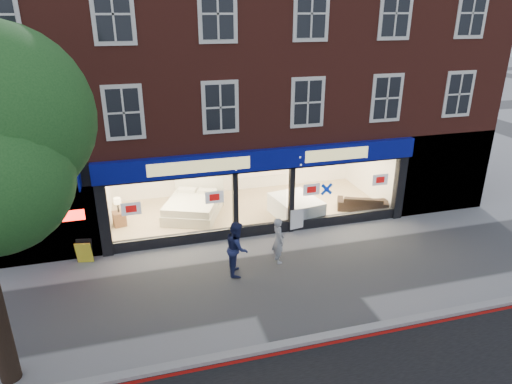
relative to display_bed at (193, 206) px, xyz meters
name	(u,v)px	position (x,y,z in m)	size (l,w,h in m)	color
ground	(292,277)	(2.26, -5.25, -0.48)	(120.00, 120.00, 0.00)	gray
kerb_line	(334,343)	(2.26, -8.35, -0.47)	(60.00, 0.10, 0.01)	#8C0A07
kerb_stone	(331,336)	(2.26, -8.15, -0.42)	(60.00, 0.25, 0.12)	gray
showroom_floor	(248,209)	(2.26, 0.00, -0.43)	(11.00, 4.50, 0.10)	tan
building	(236,38)	(2.25, 1.68, 6.19)	(19.00, 8.26, 10.30)	maroon
display_bed	(193,206)	(0.00, 0.00, 0.00)	(2.78, 3.00, 1.37)	beige
bedside_table	(119,219)	(-2.84, -0.22, -0.11)	(0.45, 0.45, 0.55)	brown
mattress_stack	(296,207)	(3.86, -1.25, 0.01)	(1.86, 2.20, 0.78)	white
sofa	(363,203)	(6.73, -1.35, -0.09)	(2.02, 0.79, 0.59)	black
a_board	(84,252)	(-3.95, -2.55, -0.09)	(0.51, 0.33, 0.78)	yellow
pedestrian_grey	(278,240)	(2.16, -4.20, 0.30)	(0.57, 0.37, 1.56)	#A3A4AA
pedestrian_blue	(237,248)	(0.71, -4.52, 0.39)	(0.85, 0.66, 1.75)	#1B224C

